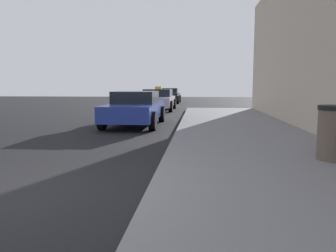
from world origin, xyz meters
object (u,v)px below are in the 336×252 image
at_px(car_blue, 135,108).
at_px(car_silver, 158,99).
at_px(trash_bin, 335,133).
at_px(car_black, 168,95).

height_order(car_blue, car_silver, car_silver).
distance_m(trash_bin, car_blue, 7.75).
distance_m(car_blue, car_silver, 7.75).
bearing_deg(car_silver, trash_bin, 109.48).
distance_m(trash_bin, car_black, 22.80).
relative_size(trash_bin, car_black, 0.23).
xyz_separation_m(car_silver, car_black, (-0.14, 8.40, -0.00)).
xyz_separation_m(car_blue, car_black, (-0.23, 16.15, 0.00)).
height_order(trash_bin, car_black, car_black).
bearing_deg(trash_bin, car_blue, 128.28).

